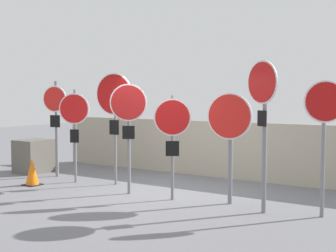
# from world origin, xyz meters

# --- Properties ---
(ground_plane) EXTENTS (40.00, 40.00, 0.00)m
(ground_plane) POSITION_xyz_m (0.00, 0.00, 0.00)
(ground_plane) COLOR slate
(fence_back) EXTENTS (9.89, 0.12, 1.42)m
(fence_back) POSITION_xyz_m (0.00, 2.46, 0.71)
(fence_back) COLOR #A89E89
(fence_back) RESTS_ON ground
(stop_sign_0) EXTENTS (0.65, 0.21, 2.43)m
(stop_sign_0) POSITION_xyz_m (-3.42, 0.27, 1.63)
(stop_sign_0) COLOR slate
(stop_sign_0) RESTS_ON ground
(stop_sign_1) EXTENTS (0.66, 0.35, 2.21)m
(stop_sign_1) POSITION_xyz_m (-2.43, -0.07, 1.57)
(stop_sign_1) COLOR slate
(stop_sign_1) RESTS_ON ground
(stop_sign_2) EXTENTS (0.96, 0.15, 2.58)m
(stop_sign_2) POSITION_xyz_m (-1.47, 0.24, 1.94)
(stop_sign_2) COLOR slate
(stop_sign_2) RESTS_ON ground
(stop_sign_3) EXTENTS (0.68, 0.42, 2.31)m
(stop_sign_3) POSITION_xyz_m (-0.56, -0.39, 1.68)
(stop_sign_3) COLOR slate
(stop_sign_3) RESTS_ON ground
(stop_sign_4) EXTENTS (0.63, 0.41, 2.07)m
(stop_sign_4) POSITION_xyz_m (0.51, -0.37, 1.46)
(stop_sign_4) COLOR slate
(stop_sign_4) RESTS_ON ground
(stop_sign_5) EXTENTS (0.88, 0.18, 2.12)m
(stop_sign_5) POSITION_xyz_m (1.59, -0.06, 1.48)
(stop_sign_5) COLOR slate
(stop_sign_5) RESTS_ON ground
(stop_sign_6) EXTENTS (0.68, 0.38, 2.68)m
(stop_sign_6) POSITION_xyz_m (2.37, -0.35, 1.89)
(stop_sign_6) COLOR slate
(stop_sign_6) RESTS_ON ground
(stop_sign_7) EXTENTS (0.63, 0.38, 2.32)m
(stop_sign_7) POSITION_xyz_m (3.35, -0.09, 1.70)
(stop_sign_7) COLOR slate
(stop_sign_7) RESTS_ON ground
(traffic_cone_0) EXTENTS (0.37, 0.37, 0.63)m
(traffic_cone_0) POSITION_xyz_m (-3.04, -0.83, 0.31)
(traffic_cone_0) COLOR black
(traffic_cone_0) RESTS_ON ground
(storage_crate) EXTENTS (0.76, 0.87, 0.88)m
(storage_crate) POSITION_xyz_m (-4.43, 0.42, 0.44)
(storage_crate) COLOR #605B51
(storage_crate) RESTS_ON ground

